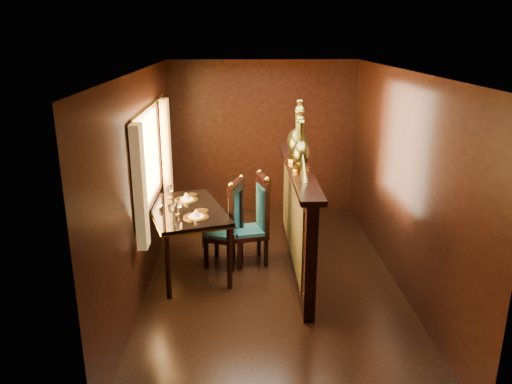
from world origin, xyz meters
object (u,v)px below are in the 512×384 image
at_px(chair_left, 231,221).
at_px(chair_right, 258,217).
at_px(peacock_right, 297,130).
at_px(dining_table, 186,214).
at_px(peacock_left, 301,142).

height_order(chair_left, chair_right, chair_right).
bearing_deg(chair_left, peacock_right, 29.09).
bearing_deg(dining_table, peacock_left, -26.27).
relative_size(dining_table, peacock_left, 2.36).
bearing_deg(dining_table, peacock_right, -7.86).
xyz_separation_m(chair_left, chair_right, (0.34, 0.12, 0.01)).
xyz_separation_m(dining_table, peacock_left, (1.38, -0.22, 0.94)).
height_order(dining_table, peacock_left, peacock_left).
relative_size(chair_left, peacock_right, 1.51).
relative_size(dining_table, peacock_right, 2.03).
height_order(chair_right, peacock_right, peacock_right).
xyz_separation_m(chair_left, peacock_right, (0.82, 0.13, 1.14)).
bearing_deg(peacock_left, chair_right, 138.26).
bearing_deg(chair_right, peacock_right, -11.70).
bearing_deg(peacock_right, peacock_left, -90.00).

